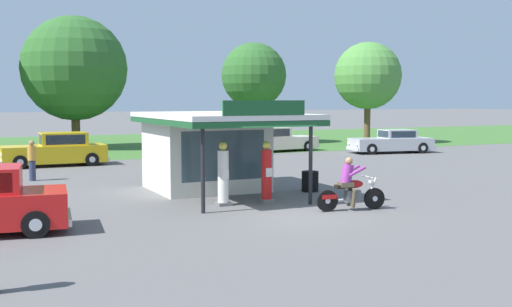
# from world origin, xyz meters

# --- Properties ---
(ground_plane) EXTENTS (300.00, 300.00, 0.00)m
(ground_plane) POSITION_xyz_m (0.00, 0.00, 0.00)
(ground_plane) COLOR #5B5959
(grass_verge_strip) EXTENTS (120.00, 24.00, 0.01)m
(grass_verge_strip) POSITION_xyz_m (0.00, 30.00, 0.00)
(grass_verge_strip) COLOR #3D6B2D
(grass_verge_strip) RESTS_ON ground
(service_station_kiosk) EXTENTS (4.47, 6.86, 3.24)m
(service_station_kiosk) POSITION_xyz_m (-0.51, 5.33, 1.62)
(service_station_kiosk) COLOR silver
(service_station_kiosk) RESTS_ON ground
(gas_pump_nearside) EXTENTS (0.44, 0.44, 1.97)m
(gas_pump_nearside) POSITION_xyz_m (-1.26, 2.20, 0.90)
(gas_pump_nearside) COLOR slate
(gas_pump_nearside) RESTS_ON ground
(gas_pump_offside) EXTENTS (0.44, 0.44, 1.95)m
(gas_pump_offside) POSITION_xyz_m (0.24, 2.20, 0.89)
(gas_pump_offside) COLOR slate
(gas_pump_offside) RESTS_ON ground
(motorcycle_with_rider) EXTENTS (2.14, 0.73, 1.58)m
(motorcycle_with_rider) POSITION_xyz_m (1.77, -0.22, 0.65)
(motorcycle_with_rider) COLOR black
(motorcycle_with_rider) RESTS_ON ground
(parked_car_back_row_left) EXTENTS (5.57, 2.42, 1.52)m
(parked_car_back_row_left) POSITION_xyz_m (9.28, 19.19, 0.69)
(parked_car_back_row_left) COLOR beige
(parked_car_back_row_left) RESTS_ON ground
(parked_car_back_row_centre_left) EXTENTS (5.10, 2.02, 1.63)m
(parked_car_back_row_centre_left) POSITION_xyz_m (-4.29, 16.38, 0.74)
(parked_car_back_row_centre_left) COLOR gold
(parked_car_back_row_centre_left) RESTS_ON ground
(parked_car_back_row_centre) EXTENTS (5.54, 2.91, 1.56)m
(parked_car_back_row_centre) POSITION_xyz_m (3.19, 15.55, 0.71)
(parked_car_back_row_centre) COLOR gold
(parked_car_back_row_centre) RESTS_ON ground
(parked_car_back_row_far_right) EXTENTS (5.36, 2.71, 1.42)m
(parked_car_back_row_far_right) POSITION_xyz_m (15.30, 15.26, 0.65)
(parked_car_back_row_far_right) COLOR #B7B7BC
(parked_car_back_row_far_right) RESTS_ON ground
(bystander_chatting_near_pumps) EXTENTS (0.34, 0.34, 1.63)m
(bystander_chatting_near_pumps) POSITION_xyz_m (-5.96, 10.92, 0.86)
(bystander_chatting_near_pumps) COLOR #2D3351
(bystander_chatting_near_pumps) RESTS_ON ground
(tree_oak_far_right) EXTENTS (6.89, 6.89, 8.75)m
(tree_oak_far_right) POSITION_xyz_m (-1.56, 27.08, 5.29)
(tree_oak_far_right) COLOR brown
(tree_oak_far_right) RESTS_ON ground
(tree_oak_far_left) EXTENTS (4.96, 4.96, 7.49)m
(tree_oak_far_left) POSITION_xyz_m (18.86, 22.73, 4.92)
(tree_oak_far_left) COLOR brown
(tree_oak_far_left) RESTS_ON ground
(tree_oak_distant_spare) EXTENTS (4.82, 4.82, 7.45)m
(tree_oak_distant_spare) POSITION_xyz_m (11.24, 26.46, 5.00)
(tree_oak_distant_spare) COLOR brown
(tree_oak_distant_spare) RESTS_ON ground
(spare_tire_stack) EXTENTS (0.60, 0.60, 0.72)m
(spare_tire_stack) POSITION_xyz_m (2.66, 3.59, 0.36)
(spare_tire_stack) COLOR black
(spare_tire_stack) RESTS_ON ground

